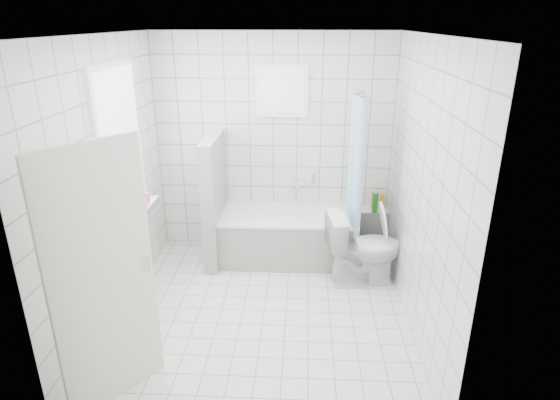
{
  "coord_description": "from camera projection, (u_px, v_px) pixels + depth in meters",
  "views": [
    {
      "loc": [
        0.36,
        -3.93,
        2.71
      ],
      "look_at": [
        0.14,
        0.35,
        1.05
      ],
      "focal_mm": 30.0,
      "sensor_mm": 36.0,
      "label": 1
    }
  ],
  "objects": [
    {
      "name": "ground",
      "position": [
        264.0,
        311.0,
        4.65
      ],
      "size": [
        3.0,
        3.0,
        0.0
      ],
      "primitive_type": "plane",
      "color": "white",
      "rests_on": "ground"
    },
    {
      "name": "ceiling",
      "position": [
        260.0,
        34.0,
        3.71
      ],
      "size": [
        3.0,
        3.0,
        0.0
      ],
      "primitive_type": "plane",
      "rotation": [
        3.14,
        0.0,
        0.0
      ],
      "color": "white",
      "rests_on": "ground"
    },
    {
      "name": "wall_back",
      "position": [
        273.0,
        146.0,
        5.58
      ],
      "size": [
        2.8,
        0.02,
        2.6
      ],
      "primitive_type": "cube",
      "color": "white",
      "rests_on": "ground"
    },
    {
      "name": "wall_front",
      "position": [
        241.0,
        272.0,
        2.79
      ],
      "size": [
        2.8,
        0.02,
        2.6
      ],
      "primitive_type": "cube",
      "color": "white",
      "rests_on": "ground"
    },
    {
      "name": "wall_left",
      "position": [
        109.0,
        185.0,
        4.25
      ],
      "size": [
        0.02,
        3.0,
        2.6
      ],
      "primitive_type": "cube",
      "color": "white",
      "rests_on": "ground"
    },
    {
      "name": "wall_right",
      "position": [
        421.0,
        191.0,
        4.12
      ],
      "size": [
        0.02,
        3.0,
        2.6
      ],
      "primitive_type": "cube",
      "color": "white",
      "rests_on": "ground"
    },
    {
      "name": "window_left",
      "position": [
        122.0,
        145.0,
        4.42
      ],
      "size": [
        0.01,
        0.9,
        1.4
      ],
      "primitive_type": "cube",
      "color": "white",
      "rests_on": "wall_left"
    },
    {
      "name": "window_back",
      "position": [
        282.0,
        91.0,
        5.3
      ],
      "size": [
        0.5,
        0.01,
        0.5
      ],
      "primitive_type": "cube",
      "color": "white",
      "rests_on": "wall_back"
    },
    {
      "name": "window_sill",
      "position": [
        136.0,
        217.0,
        4.69
      ],
      "size": [
        0.18,
        1.02,
        0.08
      ],
      "primitive_type": "cube",
      "color": "white",
      "rests_on": "wall_left"
    },
    {
      "name": "door",
      "position": [
        104.0,
        281.0,
        3.27
      ],
      "size": [
        0.49,
        0.68,
        2.0
      ],
      "primitive_type": "cube",
      "rotation": [
        0.0,
        0.0,
        -0.61
      ],
      "color": "silver",
      "rests_on": "ground"
    },
    {
      "name": "bathtub",
      "position": [
        288.0,
        236.0,
        5.59
      ],
      "size": [
        1.58,
        0.77,
        0.58
      ],
      "color": "white",
      "rests_on": "ground"
    },
    {
      "name": "partition_wall",
      "position": [
        215.0,
        200.0,
        5.42
      ],
      "size": [
        0.15,
        0.85,
        1.5
      ],
      "primitive_type": "cube",
      "color": "white",
      "rests_on": "ground"
    },
    {
      "name": "tiled_ledge",
      "position": [
        375.0,
        230.0,
        5.78
      ],
      "size": [
        0.4,
        0.24,
        0.55
      ],
      "primitive_type": "cube",
      "color": "white",
      "rests_on": "ground"
    },
    {
      "name": "toilet",
      "position": [
        364.0,
        248.0,
        5.03
      ],
      "size": [
        0.86,
        0.58,
        0.82
      ],
      "primitive_type": "imported",
      "rotation": [
        0.0,
        0.0,
        1.73
      ],
      "color": "white",
      "rests_on": "ground"
    },
    {
      "name": "curtain_rod",
      "position": [
        359.0,
        91.0,
        4.91
      ],
      "size": [
        0.02,
        0.8,
        0.02
      ],
      "primitive_type": "cylinder",
      "rotation": [
        1.57,
        0.0,
        0.0
      ],
      "color": "silver",
      "rests_on": "wall_back"
    },
    {
      "name": "shower_curtain",
      "position": [
        355.0,
        177.0,
        5.12
      ],
      "size": [
        0.14,
        0.48,
        1.78
      ],
      "primitive_type": null,
      "color": "#4DA4E3",
      "rests_on": "curtain_rod"
    },
    {
      "name": "tub_faucet",
      "position": [
        298.0,
        183.0,
        5.69
      ],
      "size": [
        0.18,
        0.06,
        0.06
      ],
      "primitive_type": "cube",
      "color": "silver",
      "rests_on": "wall_back"
    },
    {
      "name": "sill_bottles",
      "position": [
        137.0,
        200.0,
        4.69
      ],
      "size": [
        0.17,
        0.58,
        0.31
      ],
      "color": "white",
      "rests_on": "window_sill"
    },
    {
      "name": "ledge_bottles",
      "position": [
        377.0,
        202.0,
        5.59
      ],
      "size": [
        0.15,
        0.17,
        0.25
      ],
      "color": "red",
      "rests_on": "tiled_ledge"
    }
  ]
}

